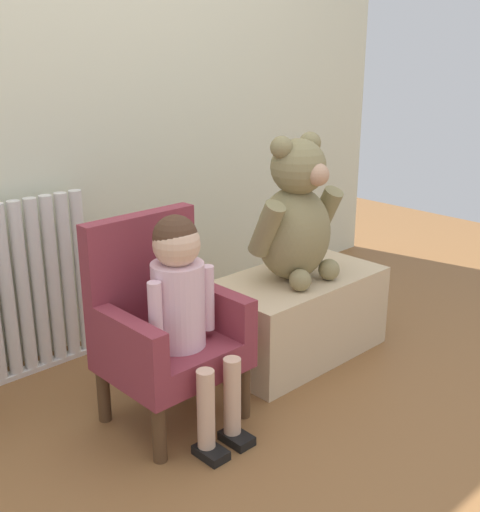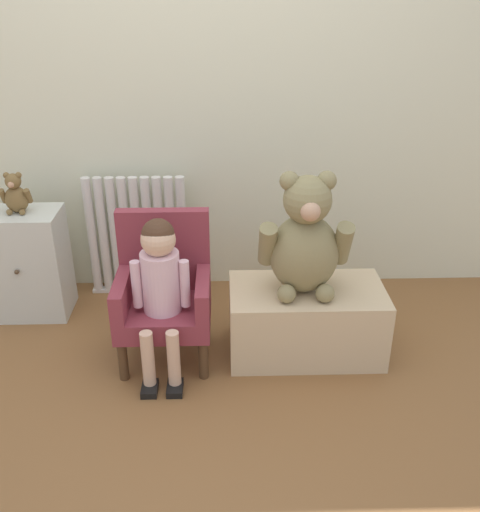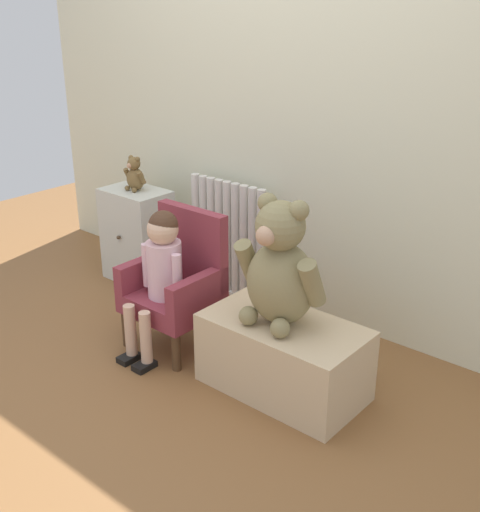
# 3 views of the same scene
# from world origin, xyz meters

# --- Properties ---
(ground_plane) EXTENTS (6.00, 6.00, 0.00)m
(ground_plane) POSITION_xyz_m (0.00, 0.00, 0.00)
(ground_plane) COLOR brown
(back_wall) EXTENTS (3.80, 0.05, 2.40)m
(back_wall) POSITION_xyz_m (0.00, 1.29, 1.20)
(back_wall) COLOR beige
(back_wall) RESTS_ON ground_plane
(radiator) EXTENTS (0.56, 0.05, 0.68)m
(radiator) POSITION_xyz_m (-0.31, 1.16, 0.34)
(radiator) COLOR silver
(radiator) RESTS_ON ground_plane
(small_dresser) EXTENTS (0.40, 0.30, 0.58)m
(small_dresser) POSITION_xyz_m (-0.86, 0.96, 0.29)
(small_dresser) COLOR silver
(small_dresser) RESTS_ON ground_plane
(child_armchair) EXTENTS (0.42, 0.37, 0.69)m
(child_armchair) POSITION_xyz_m (-0.11, 0.57, 0.33)
(child_armchair) COLOR maroon
(child_armchair) RESTS_ON ground_plane
(child_figure) EXTENTS (0.25, 0.35, 0.73)m
(child_figure) POSITION_xyz_m (-0.11, 0.45, 0.47)
(child_figure) COLOR beige
(child_figure) RESTS_ON ground_plane
(low_bench) EXTENTS (0.72, 0.39, 0.34)m
(low_bench) POSITION_xyz_m (0.55, 0.56, 0.17)
(low_bench) COLOR #CDB18A
(low_bench) RESTS_ON ground_plane
(large_teddy_bear) EXTENTS (0.41, 0.29, 0.57)m
(large_teddy_bear) POSITION_xyz_m (0.52, 0.55, 0.59)
(large_teddy_bear) COLOR #857951
(large_teddy_bear) RESTS_ON low_bench
(small_teddy_bear) EXTENTS (0.15, 0.11, 0.21)m
(small_teddy_bear) POSITION_xyz_m (-0.86, 0.96, 0.67)
(small_teddy_bear) COLOR brown
(small_teddy_bear) RESTS_ON small_dresser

